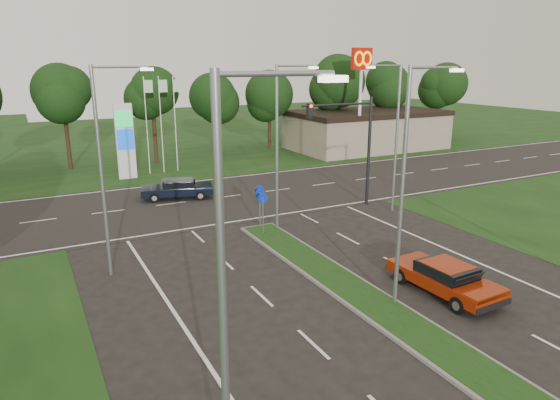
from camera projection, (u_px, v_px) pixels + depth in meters
name	position (u px, v px, depth m)	size (l,w,h in m)	color
ground	(513.00, 399.00, 13.91)	(160.00, 160.00, 0.00)	black
verge_far	(125.00, 139.00, 60.91)	(160.00, 50.00, 0.02)	black
cross_road	(214.00, 199.00, 34.42)	(160.00, 12.00, 0.02)	black
median_kerb	(414.00, 331.00, 17.31)	(2.00, 26.00, 0.12)	slate
commercial_building	(367.00, 130.00, 53.94)	(16.00, 9.00, 4.00)	gray
streetlight_median_near	(407.00, 176.00, 18.13)	(2.53, 0.22, 9.00)	gray
streetlight_median_far	(280.00, 140.00, 26.67)	(2.53, 0.22, 9.00)	gray
streetlight_left_near	(233.00, 296.00, 8.86)	(2.53, 0.22, 9.00)	gray
streetlight_left_far	(105.00, 162.00, 20.82)	(2.53, 0.22, 9.00)	gray
streetlight_right_far	(394.00, 131.00, 30.15)	(2.53, 0.22, 9.00)	gray
traffic_signal	(353.00, 135.00, 31.25)	(5.10, 0.42, 7.00)	black
median_signs	(261.00, 201.00, 27.47)	(1.16, 1.76, 2.38)	gray
gas_pylon	(128.00, 139.00, 39.61)	(5.80, 1.26, 8.00)	silver
mcdonalds_sign	(361.00, 74.00, 47.12)	(2.20, 0.47, 10.40)	silver
treeline_far	(152.00, 87.00, 46.26)	(6.00, 6.00, 9.90)	black
red_sedan	(445.00, 277.00, 20.16)	(2.13, 4.79, 1.30)	maroon
navy_sedan	(178.00, 188.00, 34.31)	(5.11, 3.17, 1.31)	black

